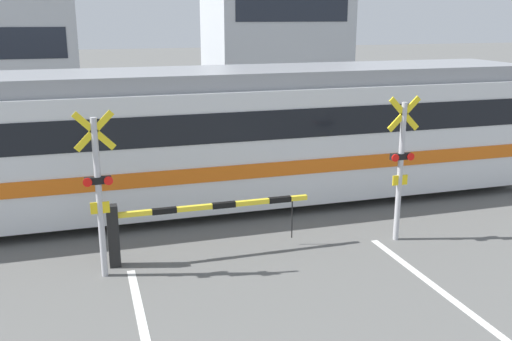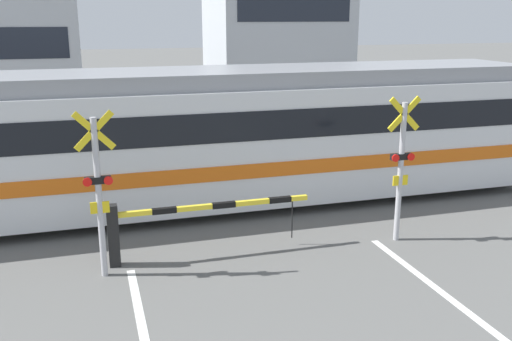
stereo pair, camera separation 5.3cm
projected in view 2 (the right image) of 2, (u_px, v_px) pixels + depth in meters
The scene contains 10 objects.
rail_track_near at pixel (229, 211), 13.16m from camera, with size 50.00×0.10×0.08m.
rail_track_far at pixel (215, 193), 14.49m from camera, with size 50.00×0.10×0.08m.
commuter_train at pixel (191, 136), 13.19m from camera, with size 16.99×2.81×3.23m.
crossing_barrier_near at pixel (166, 221), 10.48m from camera, with size 3.83×0.20×1.17m.
crossing_barrier_far at pixel (255, 143), 16.84m from camera, with size 3.83×0.20×1.17m.
crossing_signal_left at pixel (98, 188), 9.60m from camera, with size 0.68×0.15×2.93m.
crossing_signal_right at pixel (401, 163), 11.19m from camera, with size 0.68×0.15×2.93m.
pedestrian at pixel (159, 126), 18.67m from camera, with size 0.38×0.22×1.61m.
building_left_of_street at pixel (16, 48), 24.60m from camera, with size 5.34×5.15×6.12m.
building_right_of_street at pixel (276, 11), 27.48m from camera, with size 6.27×5.15×9.20m.
Camera 2 is at (-2.96, -1.04, 4.42)m, focal length 40.00 mm.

